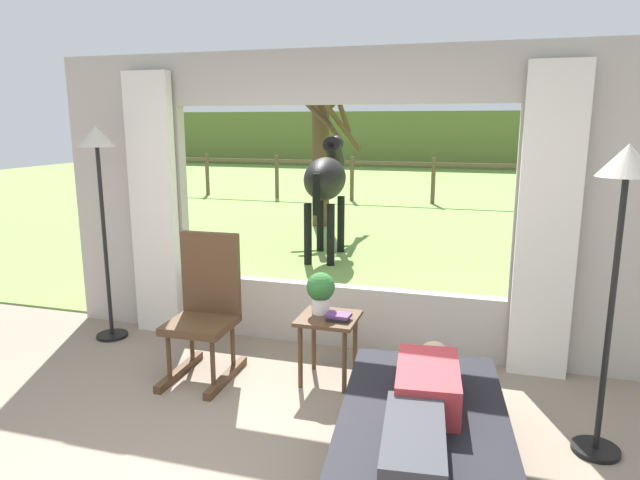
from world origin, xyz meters
The scene contains 16 objects.
back_wall_with_window centered at (0.00, 2.26, 1.25)m, with size 5.20×0.12×2.55m.
curtain_panel_left centered at (-1.69, 2.12, 1.20)m, with size 0.44×0.10×2.40m, color silver.
curtain_panel_right centered at (1.69, 2.12, 1.20)m, with size 0.44×0.10×2.40m, color silver.
outdoor_pasture_lawn centered at (0.00, 13.16, 0.01)m, with size 36.00×21.68×0.02m, color #759E47.
distant_hill_ridge centered at (0.00, 23.00, 1.20)m, with size 36.00×2.00×2.40m, color #5D6D33.
recliner_sofa centered at (0.98, 0.45, 0.22)m, with size 1.07×1.78×0.42m.
reclining_person centered at (0.98, 0.40, 0.52)m, with size 0.40×1.44×0.22m.
rocking_chair centered at (-0.81, 1.40, 0.55)m, with size 0.49×0.69×1.12m.
side_table centered at (0.14, 1.54, 0.43)m, with size 0.44×0.44×0.52m.
potted_plant centered at (0.06, 1.60, 0.70)m, with size 0.22×0.22×0.32m.
book_stack centered at (0.23, 1.49, 0.54)m, with size 0.19×0.14×0.05m.
floor_lamp_left centered at (-2.03, 1.83, 1.56)m, with size 0.32×0.32×1.93m.
floor_lamp_right centered at (1.96, 1.07, 1.49)m, with size 0.32×0.32×1.85m.
horse centered at (-0.97, 5.40, 1.16)m, with size 0.66×1.82×1.73m.
pasture_tree centered at (-1.75, 7.77, 1.48)m, with size 1.26×1.19×2.89m.
pasture_fence_line centered at (0.00, 11.33, 0.74)m, with size 16.10×0.10×1.10m.
Camera 1 is at (1.23, -2.35, 1.96)m, focal length 31.58 mm.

